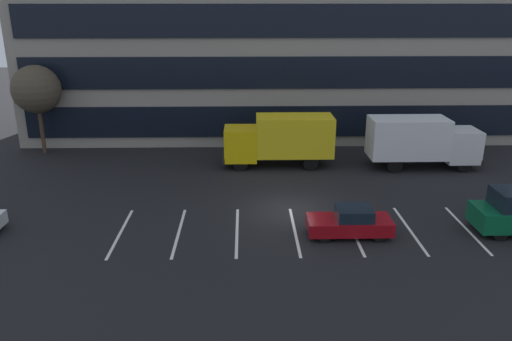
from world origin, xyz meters
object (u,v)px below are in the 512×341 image
at_px(box_truck_yellow_all, 281,138).
at_px(bare_tree, 36,90).
at_px(sedan_maroon, 350,222).
at_px(box_truck_white, 421,140).

distance_m(box_truck_yellow_all, bare_tree, 17.52).
bearing_deg(sedan_maroon, box_truck_white, 56.55).
bearing_deg(box_truck_white, bare_tree, 171.30).
relative_size(box_truck_white, bare_tree, 1.15).
relative_size(box_truck_white, sedan_maroon, 1.84).
bearing_deg(bare_tree, box_truck_yellow_all, -11.28).
bearing_deg(box_truck_yellow_all, box_truck_white, -3.85).
xyz_separation_m(sedan_maroon, bare_tree, (-19.55, 14.03, 3.95)).
bearing_deg(box_truck_white, sedan_maroon, -123.45).
bearing_deg(box_truck_yellow_all, sedan_maroon, -76.41).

